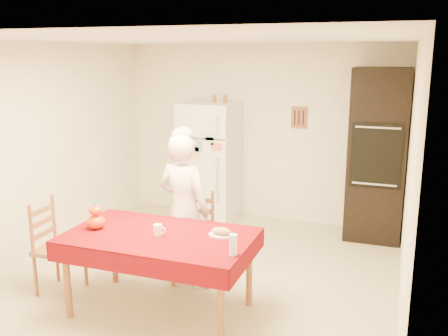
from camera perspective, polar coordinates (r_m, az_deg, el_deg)
The scene contains 17 objects.
floor at distance 5.50m, azimuth -2.52°, elevation -12.53°, with size 4.50×4.50×0.00m, color tan.
room_shell at distance 5.02m, azimuth -2.69°, elevation 4.44°, with size 4.02×4.52×2.51m.
refrigerator at distance 7.11m, azimuth -1.69°, elevation 0.66°, with size 0.75×0.74×1.70m.
oven_cabinet at distance 6.63m, azimuth 17.11°, elevation 1.40°, with size 0.70×0.62×2.20m.
dining_table at distance 4.63m, azimuth -7.38°, elevation -8.33°, with size 1.70×1.00×0.76m.
chair_far at distance 5.33m, azimuth -3.42°, elevation -7.45°, with size 0.49×0.47×0.95m.
chair_left at distance 5.34m, azimuth -18.91°, elevation -8.12°, with size 0.42×0.44×0.95m.
seated_woman at distance 5.13m, azimuth -4.59°, elevation -4.81°, with size 0.58×0.38×1.60m, color silver.
coffee_mug at distance 4.57m, azimuth -7.57°, elevation -7.02°, with size 0.08×0.08×0.10m, color white.
pumpkin_lower at distance 4.84m, azimuth -14.42°, elevation -5.98°, with size 0.17×0.17×0.13m, color #D64605.
pumpkin_upper at distance 4.81m, azimuth -14.49°, elevation -4.72°, with size 0.12×0.12×0.09m, color #D25104.
wine_glass at distance 4.09m, azimuth 1.07°, elevation -8.76°, with size 0.07×0.07×0.18m, color silver.
bread_plate at distance 4.52m, azimuth -0.30°, elevation -7.69°, with size 0.24×0.24×0.02m, color silver.
bread_loaf at distance 4.50m, azimuth -0.30°, elevation -7.21°, with size 0.18×0.10×0.06m, color #AC7B54.
spice_jar_left at distance 7.00m, azimuth -1.09°, elevation 7.93°, with size 0.05×0.05×0.10m, color #984C1B.
spice_jar_mid at distance 6.94m, azimuth 0.18°, elevation 7.89°, with size 0.05×0.05×0.10m, color #8E5819.
spice_jar_right at distance 6.95m, azimuth 0.08°, elevation 7.89°, with size 0.05×0.05×0.10m, color #974A1B.
Camera 1 is at (1.90, -4.58, 2.37)m, focal length 40.00 mm.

